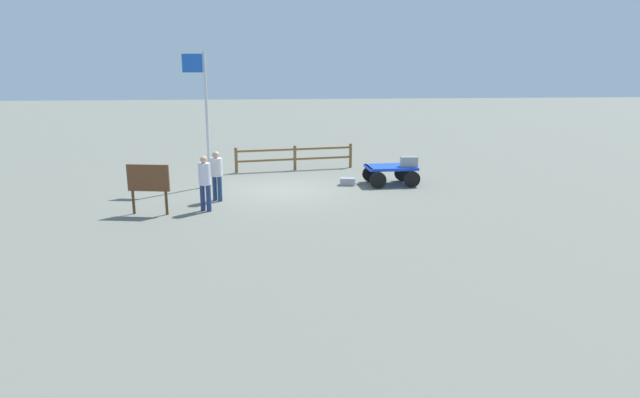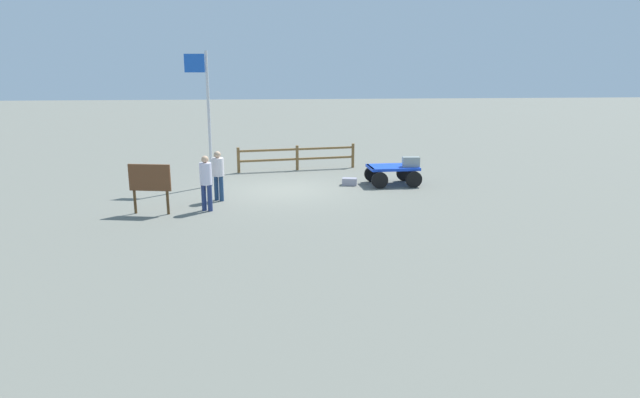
# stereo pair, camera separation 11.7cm
# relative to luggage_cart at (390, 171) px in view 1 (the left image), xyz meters

# --- Properties ---
(ground_plane) EXTENTS (120.00, 120.00, 0.00)m
(ground_plane) POSITION_rel_luggage_cart_xyz_m (3.82, 0.50, -0.48)
(ground_plane) COLOR slate
(luggage_cart) EXTENTS (1.84, 1.36, 0.68)m
(luggage_cart) POSITION_rel_luggage_cart_xyz_m (0.00, 0.00, 0.00)
(luggage_cart) COLOR blue
(luggage_cart) RESTS_ON ground
(suitcase_grey) EXTENTS (0.62, 0.33, 0.35)m
(suitcase_grey) POSITION_rel_luggage_cart_xyz_m (-0.62, 0.22, 0.38)
(suitcase_grey) COLOR gray
(suitcase_grey) RESTS_ON luggage_cart
(suitcase_olive) EXTENTS (0.58, 0.43, 0.25)m
(suitcase_olive) POSITION_rel_luggage_cart_xyz_m (1.53, -0.06, -0.35)
(suitcase_olive) COLOR #8F8E9D
(suitcase_olive) RESTS_ON ground
(worker_lead) EXTENTS (0.52, 0.52, 1.58)m
(worker_lead) POSITION_rel_luggage_cart_xyz_m (6.00, 1.85, 0.45)
(worker_lead) COLOR navy
(worker_lead) RESTS_ON ground
(worker_trailing) EXTENTS (0.46, 0.46, 1.63)m
(worker_trailing) POSITION_rel_luggage_cart_xyz_m (6.25, 3.10, 0.47)
(worker_trailing) COLOR navy
(worker_trailing) RESTS_ON ground
(flagpole) EXTENTS (0.80, 0.18, 4.66)m
(flagpole) POSITION_rel_luggage_cart_xyz_m (6.52, -0.41, 2.27)
(flagpole) COLOR silver
(flagpole) RESTS_ON ground
(signboard) EXTENTS (1.20, 0.30, 1.44)m
(signboard) POSITION_rel_luggage_cart_xyz_m (7.80, 3.28, 0.48)
(signboard) COLOR #4C3319
(signboard) RESTS_ON ground
(wooden_fence) EXTENTS (4.88, 0.84, 1.02)m
(wooden_fence) POSITION_rel_luggage_cart_xyz_m (3.22, -3.25, 0.12)
(wooden_fence) COLOR brown
(wooden_fence) RESTS_ON ground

